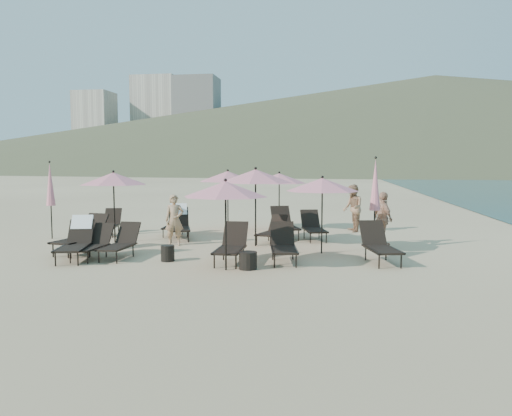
% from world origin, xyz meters
% --- Properties ---
extents(ground, '(800.00, 800.00, 0.00)m').
position_xyz_m(ground, '(0.00, 0.00, 0.00)').
color(ground, '#D6BA8C').
rests_on(ground, ground).
extents(volcanic_headland, '(690.00, 690.00, 55.00)m').
position_xyz_m(volcanic_headland, '(71.37, 302.62, 26.49)').
color(volcanic_headland, brown).
rests_on(volcanic_headland, ground).
extents(hotel_skyline, '(109.00, 82.00, 55.00)m').
position_xyz_m(hotel_skyline, '(-93.62, 271.21, 24.18)').
color(hotel_skyline, beige).
rests_on(hotel_skyline, ground).
extents(lounger_0, '(1.05, 1.89, 1.12)m').
position_xyz_m(lounger_0, '(-4.01, -0.27, 0.53)').
color(lounger_0, black).
rests_on(lounger_0, ground).
extents(lounger_1, '(0.99, 1.93, 1.06)m').
position_xyz_m(lounger_1, '(-4.37, 0.70, 0.50)').
color(lounger_1, black).
rests_on(lounger_1, ground).
extents(lounger_2, '(0.64, 1.60, 0.91)m').
position_xyz_m(lounger_2, '(-2.94, 0.08, 0.43)').
color(lounger_2, black).
rests_on(lounger_2, ground).
extents(lounger_3, '(0.67, 1.71, 0.98)m').
position_xyz_m(lounger_3, '(0.14, -0.03, 0.46)').
color(lounger_3, black).
rests_on(lounger_3, ground).
extents(lounger_4, '(0.91, 1.77, 0.97)m').
position_xyz_m(lounger_4, '(1.45, 0.28, 0.45)').
color(lounger_4, black).
rests_on(lounger_4, ground).
extents(lounger_5, '(1.06, 1.86, 1.01)m').
position_xyz_m(lounger_5, '(3.90, 0.60, 0.47)').
color(lounger_5, black).
rests_on(lounger_5, ground).
extents(lounger_6, '(0.93, 1.67, 0.91)m').
position_xyz_m(lounger_6, '(-5.19, 4.20, 0.42)').
color(lounger_6, black).
rests_on(lounger_6, ground).
extents(lounger_7, '(0.70, 1.54, 0.86)m').
position_xyz_m(lounger_7, '(-2.89, 4.51, 0.40)').
color(lounger_7, black).
rests_on(lounger_7, ground).
extents(lounger_8, '(1.21, 1.95, 1.14)m').
position_xyz_m(lounger_8, '(-2.48, 3.76, 0.55)').
color(lounger_8, black).
rests_on(lounger_8, ground).
extents(lounger_9, '(0.95, 1.58, 0.85)m').
position_xyz_m(lounger_9, '(0.77, 3.39, 0.40)').
color(lounger_9, black).
rests_on(lounger_9, ground).
extents(lounger_10, '(1.24, 1.92, 1.03)m').
position_xyz_m(lounger_10, '(1.04, 4.56, 0.48)').
color(lounger_10, black).
rests_on(lounger_10, ground).
extents(lounger_11, '(1.03, 1.76, 0.95)m').
position_xyz_m(lounger_11, '(2.04, 4.20, 0.45)').
color(lounger_11, black).
rests_on(lounger_11, ground).
extents(lounger_12, '(0.65, 1.56, 0.89)m').
position_xyz_m(lounger_12, '(-3.63, -0.10, 0.41)').
color(lounger_12, black).
rests_on(lounger_12, ground).
extents(umbrella_open_0, '(2.17, 2.17, 2.33)m').
position_xyz_m(umbrella_open_0, '(-4.27, 2.61, 2.06)').
color(umbrella_open_0, black).
rests_on(umbrella_open_0, ground).
extents(umbrella_open_1, '(2.27, 2.27, 2.44)m').
position_xyz_m(umbrella_open_1, '(0.34, 2.62, 2.16)').
color(umbrella_open_1, black).
rests_on(umbrella_open_1, ground).
extents(umbrella_open_2, '(2.05, 2.05, 2.20)m').
position_xyz_m(umbrella_open_2, '(2.39, 1.63, 1.95)').
color(umbrella_open_2, black).
rests_on(umbrella_open_2, ground).
extents(umbrella_open_3, '(2.17, 2.17, 2.34)m').
position_xyz_m(umbrella_open_3, '(-1.24, 5.88, 2.06)').
color(umbrella_open_3, black).
rests_on(umbrella_open_3, ground).
extents(umbrella_open_4, '(2.09, 2.09, 2.25)m').
position_xyz_m(umbrella_open_4, '(0.65, 6.37, 1.99)').
color(umbrella_open_4, black).
rests_on(umbrella_open_4, ground).
extents(umbrella_open_5, '(2.03, 2.03, 2.19)m').
position_xyz_m(umbrella_open_5, '(0.20, -0.98, 1.93)').
color(umbrella_open_5, black).
rests_on(umbrella_open_5, ground).
extents(umbrella_closed_0, '(0.32, 0.32, 2.75)m').
position_xyz_m(umbrella_closed_0, '(3.90, 2.41, 1.91)').
color(umbrella_closed_0, black).
rests_on(umbrella_closed_0, ground).
extents(umbrella_closed_1, '(0.31, 0.31, 2.63)m').
position_xyz_m(umbrella_closed_1, '(-6.73, 3.02, 1.83)').
color(umbrella_closed_1, black).
rests_on(umbrella_closed_1, ground).
extents(side_table_0, '(0.35, 0.35, 0.42)m').
position_xyz_m(side_table_0, '(-1.53, -0.15, 0.21)').
color(side_table_0, black).
rests_on(side_table_0, ground).
extents(side_table_1, '(0.44, 0.44, 0.42)m').
position_xyz_m(side_table_1, '(0.71, -0.80, 0.21)').
color(side_table_1, black).
rests_on(side_table_1, ground).
extents(beachgoer_a, '(0.67, 0.54, 1.59)m').
position_xyz_m(beachgoer_a, '(-2.16, 2.32, 0.79)').
color(beachgoer_a, '#A77F5A').
rests_on(beachgoer_a, ground).
extents(beachgoer_b, '(0.84, 0.99, 1.78)m').
position_xyz_m(beachgoer_b, '(3.41, 6.42, 0.89)').
color(beachgoer_b, '#A57755').
rests_on(beachgoer_b, ground).
extents(beachgoer_c, '(0.79, 1.06, 1.68)m').
position_xyz_m(beachgoer_c, '(4.22, 3.24, 0.84)').
color(beachgoer_c, tan).
rests_on(beachgoer_c, ground).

